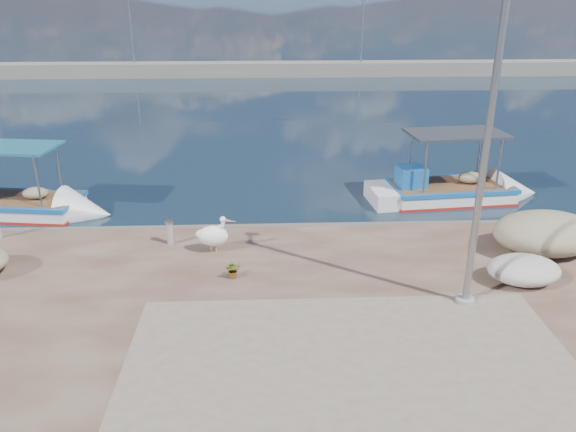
{
  "coord_description": "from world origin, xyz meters",
  "views": [
    {
      "loc": [
        -0.63,
        -11.13,
        7.43
      ],
      "look_at": [
        0.0,
        3.8,
        1.3
      ],
      "focal_mm": 35.0,
      "sensor_mm": 36.0,
      "label": 1
    }
  ],
  "objects_px": {
    "boat_left": "(17,208)",
    "pelican": "(214,235)",
    "bollard_near": "(170,231)",
    "lamp_post": "(483,168)",
    "boat_right": "(448,194)"
  },
  "relations": [
    {
      "from": "bollard_near",
      "to": "boat_left",
      "type": "bearing_deg",
      "value": 147.38
    },
    {
      "from": "boat_left",
      "to": "bollard_near",
      "type": "bearing_deg",
      "value": -25.11
    },
    {
      "from": "boat_right",
      "to": "bollard_near",
      "type": "height_order",
      "value": "boat_right"
    },
    {
      "from": "bollard_near",
      "to": "lamp_post",
      "type": "bearing_deg",
      "value": -25.35
    },
    {
      "from": "pelican",
      "to": "boat_right",
      "type": "bearing_deg",
      "value": 40.2
    },
    {
      "from": "lamp_post",
      "to": "bollard_near",
      "type": "height_order",
      "value": "lamp_post"
    },
    {
      "from": "boat_left",
      "to": "pelican",
      "type": "bearing_deg",
      "value": -23.69
    },
    {
      "from": "boat_right",
      "to": "pelican",
      "type": "xyz_separation_m",
      "value": [
        -8.29,
        -5.17,
        0.78
      ]
    },
    {
      "from": "lamp_post",
      "to": "boat_left",
      "type": "bearing_deg",
      "value": 151.29
    },
    {
      "from": "lamp_post",
      "to": "pelican",
      "type": "bearing_deg",
      "value": 154.42
    },
    {
      "from": "boat_left",
      "to": "lamp_post",
      "type": "xyz_separation_m",
      "value": [
        13.45,
        -7.37,
        3.57
      ]
    },
    {
      "from": "boat_left",
      "to": "pelican",
      "type": "xyz_separation_m",
      "value": [
        7.3,
        -4.42,
        0.79
      ]
    },
    {
      "from": "boat_right",
      "to": "pelican",
      "type": "distance_m",
      "value": 9.8
    },
    {
      "from": "boat_right",
      "to": "lamp_post",
      "type": "bearing_deg",
      "value": -110.68
    },
    {
      "from": "pelican",
      "to": "bollard_near",
      "type": "height_order",
      "value": "pelican"
    }
  ]
}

